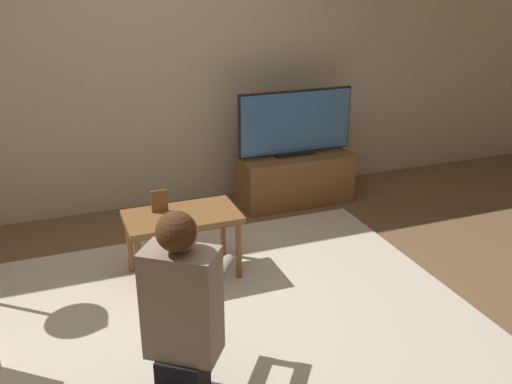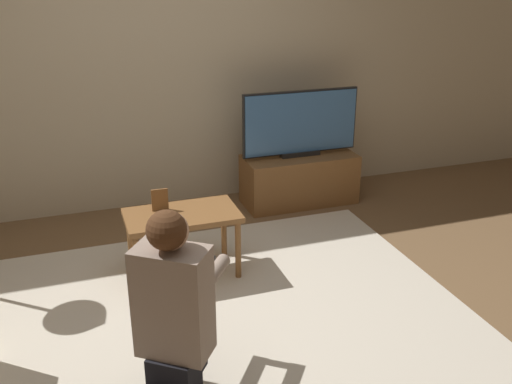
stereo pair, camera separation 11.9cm
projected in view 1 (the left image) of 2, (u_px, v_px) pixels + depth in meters
The scene contains 8 objects.
ground_plane at pixel (220, 319), 3.43m from camera, with size 10.00×10.00×0.00m, color brown.
wall_back at pixel (144, 55), 4.62m from camera, with size 10.00×0.06×2.60m.
rug at pixel (220, 318), 3.42m from camera, with size 2.99×2.35×0.02m.
tv_stand at pixel (294, 179), 5.05m from camera, with size 0.99×0.42×0.43m.
tv at pixel (296, 123), 4.86m from camera, with size 1.03×0.08×0.57m.
coffee_table at pixel (182, 223), 3.75m from camera, with size 0.74×0.42×0.46m.
person_kneeling at pixel (181, 315), 2.61m from camera, with size 0.68×0.81×0.99m.
picture_frame at pixel (159, 201), 3.74m from camera, with size 0.11×0.01×0.15m.
Camera 1 is at (-0.83, -2.78, 1.98)m, focal length 40.00 mm.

